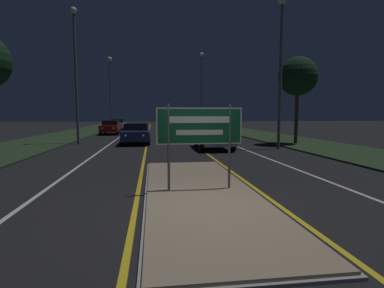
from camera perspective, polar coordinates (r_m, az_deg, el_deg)
ground_plane at (r=6.79m, az=3.35°, el=-12.31°), size 160.00×160.00×0.00m
median_island at (r=8.13m, az=1.41°, el=-8.94°), size 2.89×9.04×0.10m
verge_left at (r=27.68m, az=-24.94°, el=0.91°), size 5.00×100.00×0.08m
verge_right at (r=28.51m, az=14.56°, el=1.39°), size 5.00×100.00×0.08m
centre_line_yellow_left at (r=31.41m, az=-8.30°, el=1.83°), size 0.12×70.00×0.01m
centre_line_yellow_right at (r=31.54m, az=-2.35°, el=1.90°), size 0.12×70.00×0.01m
lane_line_white_left at (r=31.54m, az=-12.97°, el=1.76°), size 0.12×70.00×0.01m
lane_line_white_right at (r=31.87m, az=2.25°, el=1.94°), size 0.12×70.00×0.01m
edge_line_white_left at (r=31.97m, az=-18.33°, el=1.67°), size 0.10×70.00×0.01m
edge_line_white_right at (r=32.52m, az=7.47°, el=1.97°), size 0.10×70.00×0.01m
highway_sign at (r=7.87m, az=1.45°, el=2.80°), size 2.26×0.07×2.27m
streetlight_left_near at (r=22.64m, az=-21.31°, el=14.01°), size 0.44×0.44×9.28m
streetlight_left_far at (r=42.10m, az=-15.29°, el=11.56°), size 0.59×0.59×9.63m
streetlight_right_near at (r=19.25m, az=16.63°, el=17.14°), size 0.56×0.56×9.01m
streetlight_right_far at (r=45.71m, az=1.79°, el=12.66°), size 0.63×0.63×11.18m
car_receding_0 at (r=18.06m, az=4.13°, el=1.36°), size 1.94×4.28×1.36m
car_receding_1 at (r=29.75m, az=-0.05°, el=3.12°), size 2.01×4.34×1.40m
car_receding_2 at (r=37.33m, az=-1.38°, el=3.66°), size 1.89×4.85×1.44m
car_receding_3 at (r=46.07m, az=-2.79°, el=4.05°), size 1.84×4.51×1.47m
car_approaching_0 at (r=21.76m, az=-10.56°, el=2.10°), size 1.96×4.61×1.45m
car_approaching_1 at (r=32.37m, az=-15.19°, el=3.15°), size 1.88×4.46×1.45m
car_approaching_2 at (r=41.86m, az=-13.96°, el=3.69°), size 1.92×4.81×1.43m
roadside_palm_right at (r=22.10m, az=19.51°, el=12.00°), size 2.64×2.64×5.91m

